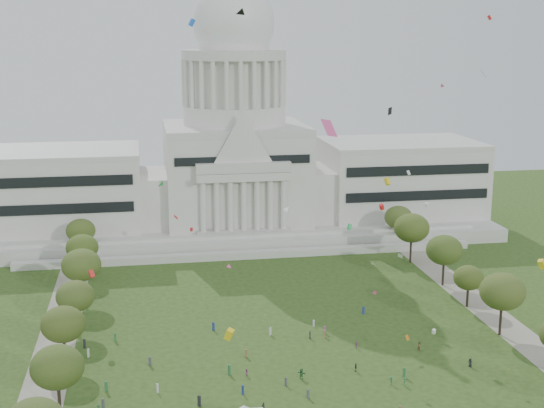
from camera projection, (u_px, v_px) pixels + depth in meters
The scene contains 26 objects.
ground at pixel (315, 388), 136.10m from camera, with size 400.00×400.00×0.00m, color #2A4617.
capitol at pixel (235, 162), 240.34m from camera, with size 160.00×64.50×91.30m.
path_left at pixel (57, 341), 156.94m from camera, with size 8.00×160.00×0.04m, color gray.
path_right at pixel (490, 313), 172.91m from camera, with size 8.00×160.00×0.04m, color gray.
row_tree_l_1 at pixel (57, 367), 123.94m from camera, with size 8.86×8.86×12.59m.
row_tree_l_2 at pixel (63, 324), 143.35m from camera, with size 8.42×8.42×11.97m.
row_tree_r_2 at pixel (502, 292), 158.07m from camera, with size 9.55×9.55×13.58m.
row_tree_l_3 at pixel (75, 296), 159.54m from camera, with size 8.12×8.12×11.55m.
row_tree_r_3 at pixel (469, 278), 175.07m from camera, with size 7.01×7.01×9.98m.
row_tree_l_4 at pixel (81, 265), 177.07m from camera, with size 9.29×9.29×13.21m.
row_tree_r_4 at pixel (444, 250), 189.59m from camera, with size 9.19×9.19×13.06m.
row_tree_l_5 at pixel (82, 248), 194.96m from camera, with size 8.33×8.33×11.85m.
row_tree_r_5 at pixel (412, 228), 208.60m from camera, with size 9.82×9.82×13.96m.
row_tree_l_6 at pixel (81, 231), 212.14m from camera, with size 8.19×8.19×11.64m.
row_tree_r_6 at pixel (398, 217), 226.56m from camera, with size 8.42×8.42×11.97m.
person_0 at pixel (470, 362), 144.72m from camera, with size 0.84×0.55×1.73m, color #26262B.
person_2 at pixel (420, 346), 152.05m from camera, with size 0.97×0.60×1.99m, color olive.
person_3 at pixel (391, 380), 137.39m from camera, with size 1.06×0.55×1.64m, color #33723F.
person_4 at pixel (356, 367), 142.73m from camera, with size 0.96×0.52×1.63m, color #26262B.
person_5 at pixel (301, 374), 139.60m from camera, with size 1.88×0.74×2.03m, color #33723F.
person_7 at pixel (263, 407), 127.48m from camera, with size 0.63×0.46×1.72m, color #26262B.
person_8 at pixel (246, 373), 140.71m from camera, with size 0.72×0.44×1.48m, color #994C8C.
person_9 at pixel (405, 382), 136.93m from camera, with size 1.04×0.53×1.60m, color #33723F.
person_10 at pixel (356, 345), 153.16m from camera, with size 0.90×0.49×1.54m, color #994C8C.
distant_crowd at pixel (219, 359), 146.19m from camera, with size 61.75×37.99×1.95m.
kite_swarm at pixel (312, 230), 138.37m from camera, with size 79.71×108.09×63.44m.
Camera 1 is at (-28.97, -122.27, 62.41)m, focal length 50.00 mm.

